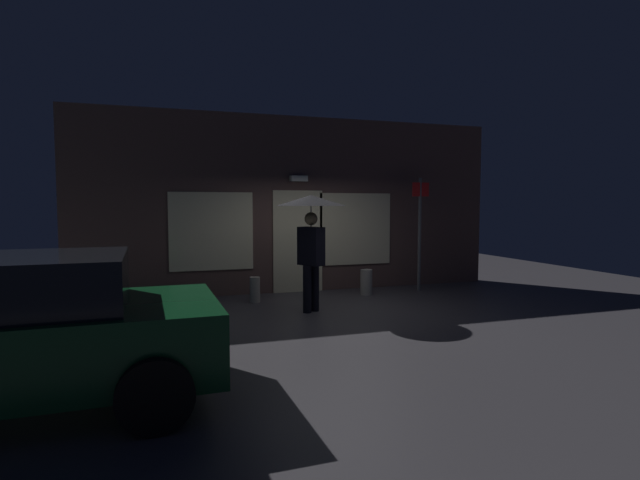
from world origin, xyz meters
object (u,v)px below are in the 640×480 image
Objects in this scene: person_with_umbrella at (311,218)px; sidewalk_bollard_2 at (366,282)px; sidewalk_bollard at (255,290)px; street_sign_post at (420,227)px.

person_with_umbrella is 3.85× the size of sidewalk_bollard_2.
sidewalk_bollard is (-0.78, 1.16, -1.41)m from person_with_umbrella.
street_sign_post is 5.01× the size of sidewalk_bollard.
street_sign_post is 4.62× the size of sidewalk_bollard_2.
street_sign_post is (2.91, 1.32, -0.26)m from person_with_umbrella.
person_with_umbrella reaches higher than sidewalk_bollard_2.
person_with_umbrella is 0.83× the size of street_sign_post.
person_with_umbrella is 1.99m from sidewalk_bollard.
sidewalk_bollard is at bearing -178.90° from sidewalk_bollard_2.
street_sign_post is at bearing 5.05° from sidewalk_bollard_2.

